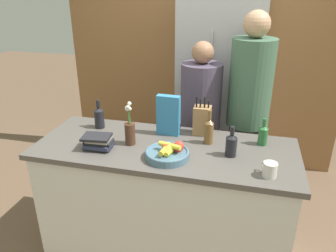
{
  "coord_description": "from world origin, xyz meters",
  "views": [
    {
      "loc": [
        0.53,
        -2.03,
        2.01
      ],
      "look_at": [
        0.0,
        0.09,
        1.05
      ],
      "focal_mm": 35.0,
      "sensor_mm": 36.0,
      "label": 1
    }
  ],
  "objects_px": {
    "refrigerator": "(219,90)",
    "fruit_bowl": "(168,152)",
    "coffee_mug": "(270,169)",
    "bottle_vinegar": "(99,117)",
    "bottle_wine": "(231,144)",
    "person_at_sink": "(200,121)",
    "bottle_water": "(263,134)",
    "person_in_blue": "(248,108)",
    "cereal_box": "(168,115)",
    "book_stack": "(98,142)",
    "flower_vase": "(130,131)",
    "bottle_oil": "(209,131)",
    "knife_block": "(202,120)"
  },
  "relations": [
    {
      "from": "bottle_vinegar",
      "to": "person_at_sink",
      "type": "relative_size",
      "value": 0.15
    },
    {
      "from": "flower_vase",
      "to": "bottle_vinegar",
      "type": "relative_size",
      "value": 1.37
    },
    {
      "from": "knife_block",
      "to": "person_in_blue",
      "type": "distance_m",
      "value": 0.53
    },
    {
      "from": "bottle_oil",
      "to": "bottle_vinegar",
      "type": "relative_size",
      "value": 1.09
    },
    {
      "from": "cereal_box",
      "to": "coffee_mug",
      "type": "height_order",
      "value": "cereal_box"
    },
    {
      "from": "fruit_bowl",
      "to": "bottle_oil",
      "type": "height_order",
      "value": "bottle_oil"
    },
    {
      "from": "refrigerator",
      "to": "knife_block",
      "type": "relative_size",
      "value": 6.44
    },
    {
      "from": "flower_vase",
      "to": "bottle_water",
      "type": "xyz_separation_m",
      "value": [
        0.93,
        0.23,
        -0.02
      ]
    },
    {
      "from": "bottle_wine",
      "to": "coffee_mug",
      "type": "bearing_deg",
      "value": -39.96
    },
    {
      "from": "book_stack",
      "to": "bottle_water",
      "type": "xyz_separation_m",
      "value": [
        1.13,
        0.35,
        0.03
      ]
    },
    {
      "from": "bottle_vinegar",
      "to": "person_in_blue",
      "type": "height_order",
      "value": "person_in_blue"
    },
    {
      "from": "bottle_oil",
      "to": "bottle_vinegar",
      "type": "xyz_separation_m",
      "value": [
        -0.89,
        0.07,
        -0.01
      ]
    },
    {
      "from": "book_stack",
      "to": "bottle_water",
      "type": "relative_size",
      "value": 1.08
    },
    {
      "from": "bottle_vinegar",
      "to": "coffee_mug",
      "type": "bearing_deg",
      "value": -18.04
    },
    {
      "from": "refrigerator",
      "to": "bottle_water",
      "type": "distance_m",
      "value": 1.15
    },
    {
      "from": "knife_block",
      "to": "person_at_sink",
      "type": "distance_m",
      "value": 0.42
    },
    {
      "from": "refrigerator",
      "to": "coffee_mug",
      "type": "height_order",
      "value": "refrigerator"
    },
    {
      "from": "cereal_box",
      "to": "bottle_water",
      "type": "xyz_separation_m",
      "value": [
        0.7,
        -0.01,
        -0.08
      ]
    },
    {
      "from": "book_stack",
      "to": "bottle_oil",
      "type": "distance_m",
      "value": 0.79
    },
    {
      "from": "refrigerator",
      "to": "book_stack",
      "type": "distance_m",
      "value": 1.58
    },
    {
      "from": "book_stack",
      "to": "bottle_wine",
      "type": "relative_size",
      "value": 1.01
    },
    {
      "from": "knife_block",
      "to": "book_stack",
      "type": "height_order",
      "value": "knife_block"
    },
    {
      "from": "coffee_mug",
      "to": "person_in_blue",
      "type": "relative_size",
      "value": 0.06
    },
    {
      "from": "fruit_bowl",
      "to": "person_in_blue",
      "type": "xyz_separation_m",
      "value": [
        0.5,
        0.85,
        0.06
      ]
    },
    {
      "from": "book_stack",
      "to": "bottle_wine",
      "type": "distance_m",
      "value": 0.92
    },
    {
      "from": "flower_vase",
      "to": "cereal_box",
      "type": "xyz_separation_m",
      "value": [
        0.23,
        0.23,
        0.05
      ]
    },
    {
      "from": "person_in_blue",
      "to": "bottle_wine",
      "type": "bearing_deg",
      "value": -93.97
    },
    {
      "from": "refrigerator",
      "to": "person_in_blue",
      "type": "xyz_separation_m",
      "value": [
        0.31,
        -0.58,
        0.05
      ]
    },
    {
      "from": "cereal_box",
      "to": "bottle_oil",
      "type": "xyz_separation_m",
      "value": [
        0.32,
        -0.08,
        -0.06
      ]
    },
    {
      "from": "bottle_wine",
      "to": "person_at_sink",
      "type": "height_order",
      "value": "person_at_sink"
    },
    {
      "from": "knife_block",
      "to": "bottle_oil",
      "type": "relative_size",
      "value": 1.19
    },
    {
      "from": "bottle_water",
      "to": "person_in_blue",
      "type": "xyz_separation_m",
      "value": [
        -0.12,
        0.49,
        0.02
      ]
    },
    {
      "from": "bottle_oil",
      "to": "bottle_wine",
      "type": "xyz_separation_m",
      "value": [
        0.17,
        -0.15,
        -0.02
      ]
    },
    {
      "from": "knife_block",
      "to": "coffee_mug",
      "type": "height_order",
      "value": "knife_block"
    },
    {
      "from": "refrigerator",
      "to": "cereal_box",
      "type": "xyz_separation_m",
      "value": [
        -0.27,
        -1.07,
        0.11
      ]
    },
    {
      "from": "refrigerator",
      "to": "person_in_blue",
      "type": "relative_size",
      "value": 1.08
    },
    {
      "from": "coffee_mug",
      "to": "bottle_vinegar",
      "type": "distance_m",
      "value": 1.38
    },
    {
      "from": "bottle_vinegar",
      "to": "refrigerator",
      "type": "bearing_deg",
      "value": 51.91
    },
    {
      "from": "person_at_sink",
      "to": "bottle_vinegar",
      "type": "bearing_deg",
      "value": -156.82
    },
    {
      "from": "flower_vase",
      "to": "coffee_mug",
      "type": "bearing_deg",
      "value": -12.05
    },
    {
      "from": "flower_vase",
      "to": "coffee_mug",
      "type": "xyz_separation_m",
      "value": [
        0.97,
        -0.21,
        -0.06
      ]
    },
    {
      "from": "bottle_wine",
      "to": "person_at_sink",
      "type": "bearing_deg",
      "value": 114.81
    },
    {
      "from": "person_at_sink",
      "to": "cereal_box",
      "type": "bearing_deg",
      "value": -120.19
    },
    {
      "from": "flower_vase",
      "to": "bottle_oil",
      "type": "relative_size",
      "value": 1.26
    },
    {
      "from": "flower_vase",
      "to": "fruit_bowl",
      "type": "bearing_deg",
      "value": -22.53
    },
    {
      "from": "knife_block",
      "to": "book_stack",
      "type": "distance_m",
      "value": 0.8
    },
    {
      "from": "fruit_bowl",
      "to": "person_at_sink",
      "type": "relative_size",
      "value": 0.19
    },
    {
      "from": "bottle_wine",
      "to": "bottle_vinegar",
      "type": "bearing_deg",
      "value": 168.28
    },
    {
      "from": "refrigerator",
      "to": "book_stack",
      "type": "xyz_separation_m",
      "value": [
        -0.7,
        -1.42,
        -0.0
      ]
    },
    {
      "from": "refrigerator",
      "to": "fruit_bowl",
      "type": "bearing_deg",
      "value": -97.35
    }
  ]
}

